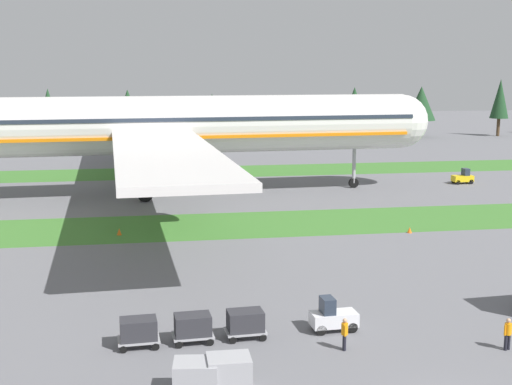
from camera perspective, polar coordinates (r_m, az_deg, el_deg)
name	(u,v)px	position (r m, az deg, el deg)	size (l,w,h in m)	color
grass_strip_near	(284,223)	(66.67, 2.34, -2.51)	(320.00, 11.13, 0.01)	#3D752D
grass_strip_far	(237,171)	(99.94, -1.56, 1.76)	(320.00, 11.13, 0.01)	#3D752D
airliner	(162,125)	(81.05, -7.74, 5.51)	(65.53, 80.53, 22.78)	silver
baggage_tug	(333,317)	(40.08, 6.29, -10.09)	(2.67, 1.44, 1.97)	silver
cargo_dolly_lead	(245,322)	(38.81, -0.88, -10.55)	(2.28, 1.62, 1.55)	#A3A3A8
cargo_dolly_second	(193,326)	(38.38, -5.20, -10.84)	(2.28, 1.62, 1.55)	#A3A3A8
cargo_dolly_third	(139,330)	(38.17, -9.60, -11.07)	(2.28, 1.62, 1.55)	#A3A3A8
pushback_tractor	(463,177)	(92.89, 16.61, 1.20)	(2.66, 1.42, 1.97)	yellow
ground_crew_marshaller	(508,333)	(39.53, 19.93, -10.75)	(0.53, 0.36, 1.74)	black
ground_crew_loader	(345,333)	(37.54, 7.27, -11.33)	(0.36, 0.55, 1.74)	black
uld_container_0	(229,374)	(32.92, -2.23, -14.64)	(2.00, 1.60, 1.68)	#A3A3A8
uld_container_1	(196,378)	(32.81, -4.97, -14.88)	(2.00, 1.60, 1.57)	#A3A3A8
taxiway_marker_0	(410,230)	(64.18, 12.47, -3.01)	(0.44, 0.44, 0.53)	orange
taxiway_marker_1	(119,232)	(63.04, -11.14, -3.17)	(0.44, 0.44, 0.60)	orange
distant_tree_line	(227,107)	(142.31, -2.37, 6.99)	(160.01, 9.61, 12.24)	#4C3823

